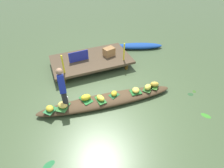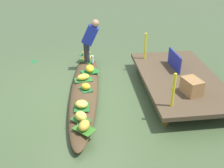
{
  "view_description": "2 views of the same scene",
  "coord_description": "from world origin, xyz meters",
  "px_view_note": "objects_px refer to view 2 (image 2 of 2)",
  "views": [
    {
      "loc": [
        -1.46,
        -4.06,
        4.3
      ],
      "look_at": [
        0.32,
        0.36,
        0.44
      ],
      "focal_mm": 29.31,
      "sensor_mm": 36.0,
      "label": 1
    },
    {
      "loc": [
        5.81,
        -0.06,
        3.42
      ],
      "look_at": [
        0.23,
        0.64,
        0.33
      ],
      "focal_mm": 44.07,
      "sensor_mm": 36.0,
      "label": 2
    }
  ],
  "objects_px": {
    "banana_bunch_3": "(86,53)",
    "banana_bunch_4": "(81,116)",
    "banana_bunch_2": "(86,58)",
    "vendor_person": "(90,39)",
    "banana_bunch_5": "(83,77)",
    "banana_bunch_7": "(82,104)",
    "produce_crate": "(192,86)",
    "banana_bunch_6": "(86,86)",
    "banana_bunch_0": "(84,125)",
    "water_bottle": "(93,59)",
    "vendor_boat": "(85,89)",
    "banana_bunch_1": "(90,69)",
    "market_banner": "(174,60)"
  },
  "relations": [
    {
      "from": "banana_bunch_3",
      "to": "banana_bunch_4",
      "type": "height_order",
      "value": "banana_bunch_4"
    },
    {
      "from": "banana_bunch_2",
      "to": "vendor_person",
      "type": "relative_size",
      "value": 0.25
    },
    {
      "from": "vendor_person",
      "to": "banana_bunch_5",
      "type": "bearing_deg",
      "value": -12.93
    },
    {
      "from": "banana_bunch_3",
      "to": "vendor_person",
      "type": "xyz_separation_m",
      "value": [
        0.49,
        0.1,
        0.61
      ]
    },
    {
      "from": "banana_bunch_7",
      "to": "produce_crate",
      "type": "bearing_deg",
      "value": 90.96
    },
    {
      "from": "banana_bunch_3",
      "to": "banana_bunch_6",
      "type": "height_order",
      "value": "same"
    },
    {
      "from": "vendor_person",
      "to": "produce_crate",
      "type": "xyz_separation_m",
      "value": [
        2.23,
        2.04,
        -0.38
      ]
    },
    {
      "from": "banana_bunch_0",
      "to": "banana_bunch_7",
      "type": "xyz_separation_m",
      "value": [
        -0.75,
        -0.03,
        -0.01
      ]
    },
    {
      "from": "banana_bunch_6",
      "to": "water_bottle",
      "type": "bearing_deg",
      "value": 170.22
    },
    {
      "from": "banana_bunch_2",
      "to": "banana_bunch_3",
      "type": "xyz_separation_m",
      "value": [
        -0.38,
        0.02,
        -0.01
      ]
    },
    {
      "from": "vendor_boat",
      "to": "banana_bunch_5",
      "type": "height_order",
      "value": "banana_bunch_5"
    },
    {
      "from": "banana_bunch_1",
      "to": "vendor_person",
      "type": "bearing_deg",
      "value": 174.6
    },
    {
      "from": "banana_bunch_0",
      "to": "produce_crate",
      "type": "relative_size",
      "value": 0.65
    },
    {
      "from": "vendor_boat",
      "to": "banana_bunch_0",
      "type": "xyz_separation_m",
      "value": [
        1.73,
        -0.07,
        0.21
      ]
    },
    {
      "from": "banana_bunch_3",
      "to": "banana_bunch_6",
      "type": "xyz_separation_m",
      "value": [
        2.03,
        -0.1,
        -0.0
      ]
    },
    {
      "from": "banana_bunch_1",
      "to": "banana_bunch_5",
      "type": "height_order",
      "value": "banana_bunch_1"
    },
    {
      "from": "vendor_boat",
      "to": "banana_bunch_4",
      "type": "xyz_separation_m",
      "value": [
        1.43,
        -0.12,
        0.21
      ]
    },
    {
      "from": "banana_bunch_6",
      "to": "market_banner",
      "type": "height_order",
      "value": "market_banner"
    },
    {
      "from": "vendor_person",
      "to": "produce_crate",
      "type": "height_order",
      "value": "vendor_person"
    },
    {
      "from": "banana_bunch_0",
      "to": "banana_bunch_4",
      "type": "relative_size",
      "value": 1.08
    },
    {
      "from": "banana_bunch_1",
      "to": "banana_bunch_7",
      "type": "distance_m",
      "value": 1.66
    },
    {
      "from": "banana_bunch_5",
      "to": "produce_crate",
      "type": "distance_m",
      "value": 2.58
    },
    {
      "from": "banana_bunch_5",
      "to": "market_banner",
      "type": "bearing_deg",
      "value": 92.53
    },
    {
      "from": "banana_bunch_2",
      "to": "produce_crate",
      "type": "xyz_separation_m",
      "value": [
        2.34,
        2.16,
        0.22
      ]
    },
    {
      "from": "banana_bunch_7",
      "to": "market_banner",
      "type": "bearing_deg",
      "value": 118.81
    },
    {
      "from": "banana_bunch_2",
      "to": "vendor_person",
      "type": "xyz_separation_m",
      "value": [
        0.11,
        0.12,
        0.6
      ]
    },
    {
      "from": "banana_bunch_0",
      "to": "banana_bunch_1",
      "type": "distance_m",
      "value": 2.4
    },
    {
      "from": "banana_bunch_6",
      "to": "banana_bunch_4",
      "type": "bearing_deg",
      "value": -6.79
    },
    {
      "from": "banana_bunch_0",
      "to": "market_banner",
      "type": "relative_size",
      "value": 0.36
    },
    {
      "from": "banana_bunch_7",
      "to": "market_banner",
      "type": "relative_size",
      "value": 0.33
    },
    {
      "from": "banana_bunch_2",
      "to": "banana_bunch_7",
      "type": "distance_m",
      "value": 2.39
    },
    {
      "from": "banana_bunch_2",
      "to": "banana_bunch_3",
      "type": "height_order",
      "value": "banana_bunch_2"
    },
    {
      "from": "banana_bunch_2",
      "to": "banana_bunch_6",
      "type": "bearing_deg",
      "value": -2.86
    },
    {
      "from": "banana_bunch_5",
      "to": "vendor_person",
      "type": "relative_size",
      "value": 0.25
    },
    {
      "from": "banana_bunch_1",
      "to": "banana_bunch_7",
      "type": "bearing_deg",
      "value": -8.94
    },
    {
      "from": "produce_crate",
      "to": "banana_bunch_7",
      "type": "bearing_deg",
      "value": -89.04
    },
    {
      "from": "banana_bunch_1",
      "to": "banana_bunch_2",
      "type": "height_order",
      "value": "banana_bunch_1"
    },
    {
      "from": "vendor_boat",
      "to": "vendor_person",
      "type": "xyz_separation_m",
      "value": [
        -1.29,
        0.22,
        0.81
      ]
    },
    {
      "from": "banana_bunch_5",
      "to": "banana_bunch_7",
      "type": "xyz_separation_m",
      "value": [
        1.22,
        -0.08,
        -0.0
      ]
    },
    {
      "from": "banana_bunch_0",
      "to": "banana_bunch_3",
      "type": "distance_m",
      "value": 3.51
    },
    {
      "from": "banana_bunch_5",
      "to": "banana_bunch_2",
      "type": "bearing_deg",
      "value": 174.0
    },
    {
      "from": "banana_bunch_1",
      "to": "banana_bunch_3",
      "type": "height_order",
      "value": "banana_bunch_1"
    },
    {
      "from": "banana_bunch_7",
      "to": "produce_crate",
      "type": "xyz_separation_m",
      "value": [
        -0.04,
        2.36,
        0.23
      ]
    },
    {
      "from": "banana_bunch_1",
      "to": "banana_bunch_5",
      "type": "bearing_deg",
      "value": -23.16
    },
    {
      "from": "vendor_boat",
      "to": "produce_crate",
      "type": "height_order",
      "value": "produce_crate"
    },
    {
      "from": "banana_bunch_3",
      "to": "banana_bunch_6",
      "type": "bearing_deg",
      "value": -2.77
    },
    {
      "from": "banana_bunch_5",
      "to": "produce_crate",
      "type": "relative_size",
      "value": 0.7
    },
    {
      "from": "water_bottle",
      "to": "banana_bunch_0",
      "type": "bearing_deg",
      "value": -6.62
    },
    {
      "from": "banana_bunch_1",
      "to": "banana_bunch_6",
      "type": "relative_size",
      "value": 1.42
    },
    {
      "from": "banana_bunch_1",
      "to": "water_bottle",
      "type": "relative_size",
      "value": 1.49
    }
  ]
}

